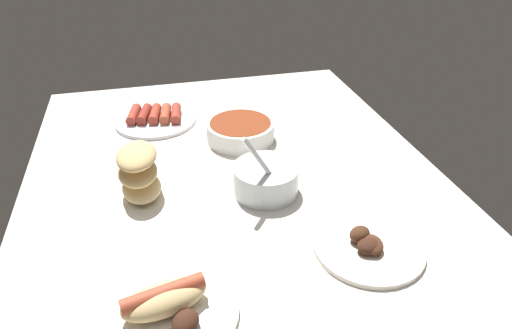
{
  "coord_description": "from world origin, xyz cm",
  "views": [
    {
      "loc": [
        78.98,
        -15.52,
        55.01
      ],
      "look_at": [
        -1.63,
        4.51,
        3.0
      ],
      "focal_mm": 31.8,
      "sensor_mm": 36.0,
      "label": 1
    }
  ],
  "objects": [
    {
      "name": "ground_plane",
      "position": [
        0.0,
        0.0,
        -1.5
      ],
      "size": [
        120.0,
        90.0,
        3.0
      ],
      "primitive_type": "cube",
      "color": "silver"
    },
    {
      "name": "bread_stack",
      "position": [
        -0.93,
        -20.04,
        5.4
      ],
      "size": [
        12.29,
        9.04,
        10.8
      ],
      "color": "#E5C689",
      "rests_on": "ground_plane"
    },
    {
      "name": "plate_grilled_meat",
      "position": [
        25.82,
        17.94,
        0.89
      ],
      "size": [
        19.49,
        19.49,
        3.81
      ],
      "color": "white",
      "rests_on": "ground_plane"
    },
    {
      "name": "bowl_chili",
      "position": [
        -18.66,
        4.76,
        2.65
      ],
      "size": [
        16.8,
        16.8,
        4.83
      ],
      "color": "white",
      "rests_on": "ground_plane"
    },
    {
      "name": "bowl_coleslaw",
      "position": [
        4.49,
        5.04,
        3.37
      ],
      "size": [
        13.54,
        13.54,
        16.02
      ],
      "color": "silver",
      "rests_on": "ground_plane"
    },
    {
      "name": "plate_hotdog_assembled",
      "position": [
        31.62,
        -17.44,
        1.86
      ],
      "size": [
        22.02,
        22.02,
        5.61
      ],
      "color": "white",
      "rests_on": "ground_plane"
    },
    {
      "name": "plate_sausages",
      "position": [
        -33.98,
        -15.34,
        1.17
      ],
      "size": [
        21.61,
        21.61,
        3.55
      ],
      "color": "white",
      "rests_on": "ground_plane"
    }
  ]
}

